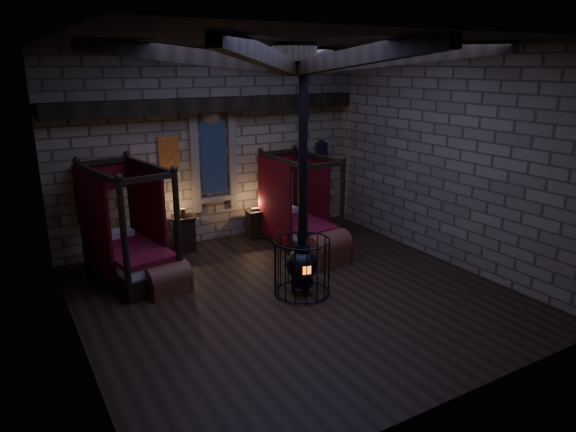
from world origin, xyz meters
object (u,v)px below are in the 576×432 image
trunk_right (327,249)px  bed_left (129,251)px  bed_right (298,223)px  trunk_left (168,280)px  stove (302,261)px

trunk_right → bed_left: bearing=150.9°
bed_right → trunk_left: 3.45m
trunk_right → stove: bearing=-150.6°
bed_left → bed_right: 3.68m
bed_left → bed_right: (3.68, -0.03, -0.03)m
bed_right → trunk_right: bed_right is taller
bed_left → trunk_right: size_ratio=2.22×
bed_left → bed_right: size_ratio=1.10×
bed_right → trunk_left: (-3.29, -1.03, -0.25)m
trunk_left → stove: (2.02, -1.20, 0.37)m
trunk_left → trunk_right: size_ratio=0.81×
bed_right → bed_left: bearing=178.2°
trunk_left → trunk_right: trunk_right is taller
bed_left → stove: (2.41, -2.26, 0.08)m
bed_right → trunk_right: bearing=-94.6°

